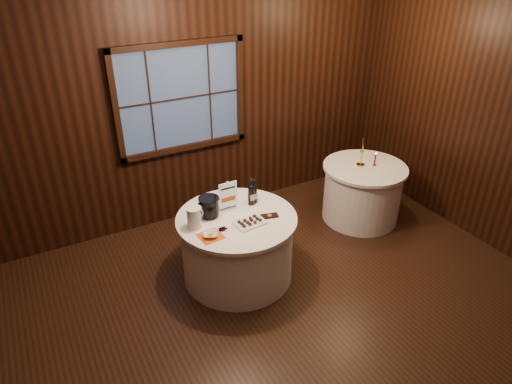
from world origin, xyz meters
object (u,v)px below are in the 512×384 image
chocolate_box (270,216)px  port_bottle_left (251,193)px  chocolate_plate (250,222)px  brass_candlestick (361,156)px  main_table (237,247)px  cracker_bowl (210,234)px  grape_bunch (223,229)px  glass_pitcher (194,217)px  red_candle (375,161)px  port_bottle_right (254,193)px  side_table (362,192)px  sign_stand (228,200)px  ice_bucket (209,207)px

chocolate_box → port_bottle_left: bearing=113.5°
chocolate_box → chocolate_plate: bearing=-159.3°
chocolate_plate → brass_candlestick: 1.97m
main_table → cracker_bowl: 0.59m
grape_bunch → cracker_bowl: bearing=-163.7°
main_table → glass_pitcher: (-0.45, 0.03, 0.50)m
grape_bunch → cracker_bowl: 0.16m
port_bottle_left → grape_bunch: size_ratio=2.13×
red_candle → port_bottle_right: bearing=-177.7°
cracker_bowl → brass_candlestick: size_ratio=0.40×
port_bottle_right → grape_bunch: size_ratio=1.90×
side_table → brass_candlestick: brass_candlestick is taller
side_table → red_candle: (0.11, -0.04, 0.46)m
port_bottle_left → grape_bunch: 0.60m
sign_stand → red_candle: sign_stand is taller
main_table → cracker_bowl: cracker_bowl is taller
cracker_bowl → side_table: bearing=11.8°
sign_stand → grape_bunch: size_ratio=2.27×
sign_stand → ice_bucket: 0.24m
port_bottle_right → chocolate_box: (0.00, -0.34, -0.11)m
side_table → glass_pitcher: 2.52m
port_bottle_right → glass_pitcher: size_ratio=1.26×
port_bottle_right → grape_bunch: bearing=-151.3°
chocolate_plate → chocolate_box: chocolate_plate is taller
side_table → grape_bunch: size_ratio=7.30×
main_table → brass_candlestick: size_ratio=3.37×
brass_candlestick → glass_pitcher: bearing=-172.6°
chocolate_box → cracker_bowl: cracker_bowl is taller
side_table → cracker_bowl: 2.47m
sign_stand → ice_bucket: (-0.24, -0.04, 0.00)m
cracker_bowl → red_candle: (2.49, 0.45, 0.05)m
port_bottle_left → red_candle: size_ratio=1.67×
main_table → chocolate_box: chocolate_box is taller
side_table → glass_pitcher: bearing=-173.8°
port_bottle_left → glass_pitcher: bearing=-165.1°
main_table → red_candle: 2.17m
ice_bucket → grape_bunch: bearing=-88.3°
grape_bunch → ice_bucket: bearing=91.7°
glass_pitcher → chocolate_plate: bearing=-45.2°
main_table → side_table: (2.00, 0.30, 0.00)m
chocolate_plate → sign_stand: bearing=100.5°
main_table → chocolate_plate: size_ratio=3.81×
port_bottle_left → chocolate_box: 0.35m
red_candle → side_table: bearing=157.5°
port_bottle_left → red_candle: bearing=7.9°
port_bottle_left → grape_bunch: (-0.49, -0.31, -0.12)m
side_table → grape_bunch: grape_bunch is taller
side_table → chocolate_plate: chocolate_plate is taller
main_table → port_bottle_left: bearing=31.6°
main_table → red_candle: bearing=6.9°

